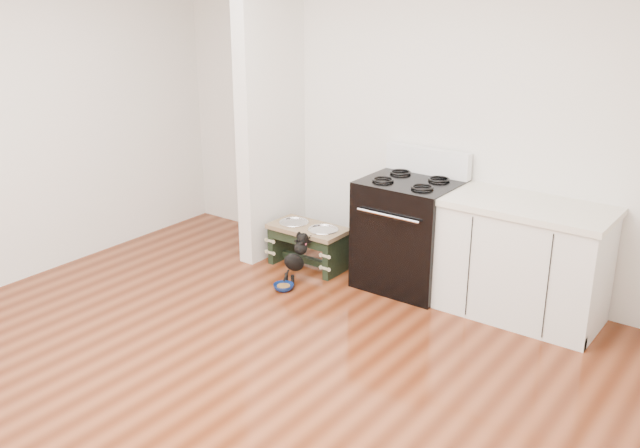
{
  "coord_description": "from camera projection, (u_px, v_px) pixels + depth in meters",
  "views": [
    {
      "loc": [
        2.95,
        -2.76,
        2.53
      ],
      "look_at": [
        -0.34,
        1.7,
        0.56
      ],
      "focal_mm": 40.0,
      "sensor_mm": 36.0,
      "label": 1
    }
  ],
  "objects": [
    {
      "name": "floor_bowl",
      "position": [
        284.0,
        287.0,
        5.97
      ],
      "size": [
        0.2,
        0.2,
        0.05
      ],
      "rotation": [
        0.0,
        0.0,
        -0.16
      ],
      "color": "navy",
      "rests_on": "ground"
    },
    {
      "name": "room_shell",
      "position": [
        190.0,
        141.0,
        4.05
      ],
      "size": [
        5.0,
        5.0,
        5.0
      ],
      "color": "silver",
      "rests_on": "ground"
    },
    {
      "name": "cabinet_run",
      "position": [
        523.0,
        261.0,
        5.4
      ],
      "size": [
        1.24,
        0.64,
        0.91
      ],
      "color": "silver",
      "rests_on": "ground"
    },
    {
      "name": "oven_range",
      "position": [
        409.0,
        232.0,
        5.93
      ],
      "size": [
        0.76,
        0.69,
        1.14
      ],
      "color": "black",
      "rests_on": "ground"
    },
    {
      "name": "puppy",
      "position": [
        297.0,
        256.0,
        6.06
      ],
      "size": [
        0.12,
        0.36,
        0.43
      ],
      "color": "black",
      "rests_on": "ground"
    },
    {
      "name": "dog_feeder",
      "position": [
        308.0,
        238.0,
        6.37
      ],
      "size": [
        0.7,
        0.37,
        0.4
      ],
      "color": "black",
      "rests_on": "ground"
    },
    {
      "name": "ground",
      "position": [
        205.0,
        387.0,
        4.59
      ],
      "size": [
        5.0,
        5.0,
        0.0
      ],
      "primitive_type": "plane",
      "color": "#4B1E0D",
      "rests_on": "ground"
    },
    {
      "name": "partition_wall",
      "position": [
        271.0,
        110.0,
        6.39
      ],
      "size": [
        0.15,
        0.8,
        2.7
      ],
      "primitive_type": "cube",
      "color": "silver",
      "rests_on": "ground"
    }
  ]
}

